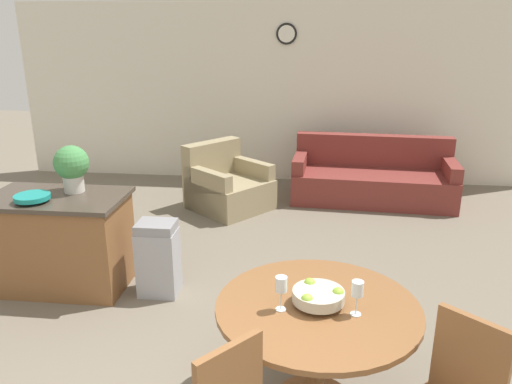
{
  "coord_description": "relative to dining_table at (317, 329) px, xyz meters",
  "views": [
    {
      "loc": [
        0.58,
        -1.67,
        2.34
      ],
      "look_at": [
        0.12,
        2.48,
        0.95
      ],
      "focal_mm": 35.0,
      "sensor_mm": 36.0,
      "label": 1
    }
  ],
  "objects": [
    {
      "name": "wall_back",
      "position": [
        -0.66,
        5.07,
        0.77
      ],
      "size": [
        8.0,
        0.09,
        2.7
      ],
      "color": "silver",
      "rests_on": "ground_plane"
    },
    {
      "name": "trash_bin",
      "position": [
        -1.41,
        1.31,
        -0.23
      ],
      "size": [
        0.35,
        0.29,
        0.69
      ],
      "color": "#9E9EA3",
      "rests_on": "ground_plane"
    },
    {
      "name": "wine_glass_left",
      "position": [
        -0.22,
        -0.08,
        0.33
      ],
      "size": [
        0.07,
        0.07,
        0.22
      ],
      "color": "silver",
      "rests_on": "dining_table"
    },
    {
      "name": "fruit_bowl",
      "position": [
        -0.0,
        0.0,
        0.23
      ],
      "size": [
        0.31,
        0.31,
        0.12
      ],
      "color": "#B7B29E",
      "rests_on": "dining_table"
    },
    {
      "name": "wine_glass_right",
      "position": [
        0.22,
        -0.08,
        0.33
      ],
      "size": [
        0.07,
        0.07,
        0.22
      ],
      "color": "silver",
      "rests_on": "dining_table"
    },
    {
      "name": "armchair",
      "position": [
        -1.17,
        3.63,
        -0.29
      ],
      "size": [
        1.27,
        1.26,
        0.86
      ],
      "rotation": [
        0.0,
        0.0,
        0.88
      ],
      "color": "#998966",
      "rests_on": "ground_plane"
    },
    {
      "name": "teal_bowl",
      "position": [
        -2.46,
        1.18,
        0.36
      ],
      "size": [
        0.3,
        0.3,
        0.06
      ],
      "color": "teal",
      "rests_on": "kitchen_island"
    },
    {
      "name": "couch",
      "position": [
        0.8,
        4.17,
        -0.28
      ],
      "size": [
        2.24,
        1.04,
        0.87
      ],
      "rotation": [
        0.0,
        0.0,
        -0.07
      ],
      "color": "maroon",
      "rests_on": "ground_plane"
    },
    {
      "name": "kitchen_island",
      "position": [
        -2.34,
        1.35,
        -0.13
      ],
      "size": [
        1.24,
        0.73,
        0.89
      ],
      "color": "brown",
      "rests_on": "ground_plane"
    },
    {
      "name": "dining_table",
      "position": [
        0.0,
        0.0,
        0.0
      ],
      "size": [
        1.24,
        1.24,
        0.75
      ],
      "color": "brown",
      "rests_on": "ground_plane"
    },
    {
      "name": "potted_plant",
      "position": [
        -2.22,
        1.5,
        0.56
      ],
      "size": [
        0.31,
        0.31,
        0.43
      ],
      "color": "beige",
      "rests_on": "kitchen_island"
    }
  ]
}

